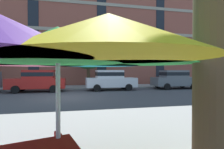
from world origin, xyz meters
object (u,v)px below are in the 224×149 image
at_px(sedan_gray, 175,79).
at_px(patio_umbrella, 58,47).
at_px(sedan_white, 110,79).
at_px(sedan_red, 38,80).
at_px(street_tree_middle, 88,57).
at_px(sedan_gray_midblock, 224,78).

xyz_separation_m(sedan_gray, patio_umbrella, (-9.65, -12.70, 1.02)).
bearing_deg(sedan_white, patio_umbrella, -104.66).
bearing_deg(patio_umbrella, sedan_gray, 52.79).
height_order(sedan_red, street_tree_middle, street_tree_middle).
bearing_deg(sedan_white, sedan_red, 180.00).
distance_m(sedan_gray, sedan_gray_midblock, 5.63).
relative_size(sedan_gray, street_tree_middle, 0.95).
height_order(sedan_red, patio_umbrella, patio_umbrella).
xyz_separation_m(sedan_gray, sedan_gray_midblock, (5.63, 0.00, 0.00)).
height_order(sedan_red, sedan_gray, same).
distance_m(sedan_gray, street_tree_middle, 8.90).
xyz_separation_m(sedan_red, sedan_gray, (12.35, 0.00, 0.00)).
bearing_deg(sedan_white, street_tree_middle, 119.90).
bearing_deg(sedan_gray_midblock, sedan_white, 180.00).
distance_m(sedan_white, sedan_gray, 6.32).
height_order(sedan_white, street_tree_middle, street_tree_middle).
height_order(sedan_white, patio_umbrella, patio_umbrella).
bearing_deg(street_tree_middle, patio_umbrella, -95.74).
height_order(sedan_white, sedan_gray_midblock, same).
height_order(sedan_gray, street_tree_middle, street_tree_middle).
bearing_deg(patio_umbrella, sedan_white, 75.34).
height_order(sedan_gray, patio_umbrella, patio_umbrella).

